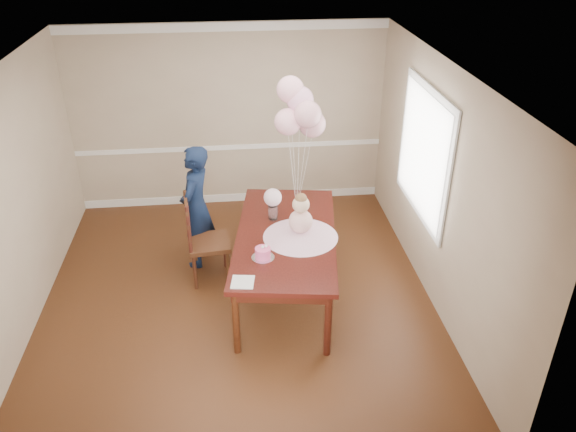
{
  "coord_description": "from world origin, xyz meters",
  "views": [
    {
      "loc": [
        0.01,
        -5.32,
        4.1
      ],
      "look_at": [
        0.6,
        0.07,
        1.05
      ],
      "focal_mm": 35.0,
      "sensor_mm": 36.0,
      "label": 1
    }
  ],
  "objects_px": {
    "birthday_cake": "(263,253)",
    "woman": "(196,207)",
    "dining_table_top": "(286,236)",
    "dining_chair_seat": "(209,243)"
  },
  "relations": [
    {
      "from": "dining_table_top",
      "to": "woman",
      "type": "relative_size",
      "value": 1.38
    },
    {
      "from": "dining_table_top",
      "to": "woman",
      "type": "bearing_deg",
      "value": 150.33
    },
    {
      "from": "dining_table_top",
      "to": "birthday_cake",
      "type": "height_order",
      "value": "birthday_cake"
    },
    {
      "from": "dining_chair_seat",
      "to": "dining_table_top",
      "type": "bearing_deg",
      "value": -31.33
    },
    {
      "from": "dining_chair_seat",
      "to": "woman",
      "type": "distance_m",
      "value": 0.5
    },
    {
      "from": "dining_table_top",
      "to": "birthday_cake",
      "type": "bearing_deg",
      "value": -113.96
    },
    {
      "from": "woman",
      "to": "dining_table_top",
      "type": "bearing_deg",
      "value": 70.99
    },
    {
      "from": "dining_table_top",
      "to": "woman",
      "type": "xyz_separation_m",
      "value": [
        -1.03,
        0.8,
        -0.0
      ]
    },
    {
      "from": "birthday_cake",
      "to": "woman",
      "type": "bearing_deg",
      "value": 120.29
    },
    {
      "from": "birthday_cake",
      "to": "woman",
      "type": "height_order",
      "value": "woman"
    }
  ]
}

